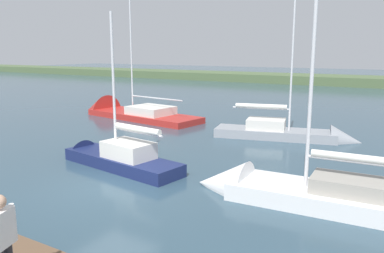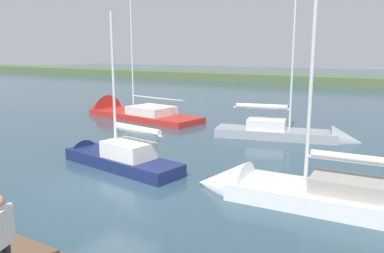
% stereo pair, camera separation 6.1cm
% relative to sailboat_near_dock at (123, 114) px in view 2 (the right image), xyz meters
% --- Properties ---
extents(ground_plane, '(200.00, 200.00, 0.00)m').
position_rel_sailboat_near_dock_xyz_m(ground_plane, '(-9.97, 11.95, -0.10)').
color(ground_plane, '#2D4756').
extents(far_shoreline, '(180.00, 8.00, 2.40)m').
position_rel_sailboat_near_dock_xyz_m(far_shoreline, '(-9.97, -36.51, -0.10)').
color(far_shoreline, '#4C603D').
rests_on(far_shoreline, ground_plane).
extents(sailboat_near_dock, '(11.08, 4.22, 12.40)m').
position_rel_sailboat_near_dock_xyz_m(sailboat_near_dock, '(0.00, 0.00, 0.00)').
color(sailboat_near_dock, '#B22823').
rests_on(sailboat_near_dock, ground_plane).
extents(sailboat_far_right, '(7.23, 2.36, 8.46)m').
position_rel_sailboat_near_dock_xyz_m(sailboat_far_right, '(-15.52, 9.94, 0.07)').
color(sailboat_far_right, white).
rests_on(sailboat_far_right, ground_plane).
extents(sailboat_inner_slip, '(7.83, 3.56, 8.20)m').
position_rel_sailboat_near_dock_xyz_m(sailboat_inner_slip, '(-13.12, 1.23, 0.02)').
color(sailboat_inner_slip, gray).
rests_on(sailboat_inner_slip, ground_plane).
extents(sailboat_behind_pier, '(6.87, 2.48, 6.94)m').
position_rel_sailboat_near_dock_xyz_m(sailboat_behind_pier, '(-8.00, 9.88, 0.04)').
color(sailboat_behind_pier, navy).
rests_on(sailboat_behind_pier, ground_plane).
extents(person_on_dock, '(0.36, 0.64, 1.78)m').
position_rel_sailboat_near_dock_xyz_m(person_on_dock, '(-13.29, 18.10, 1.56)').
color(person_on_dock, '#28282D').
rests_on(person_on_dock, dock_pier).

